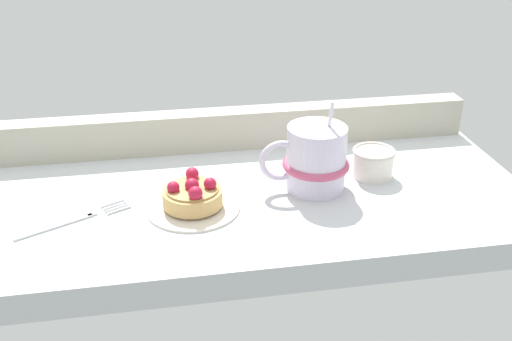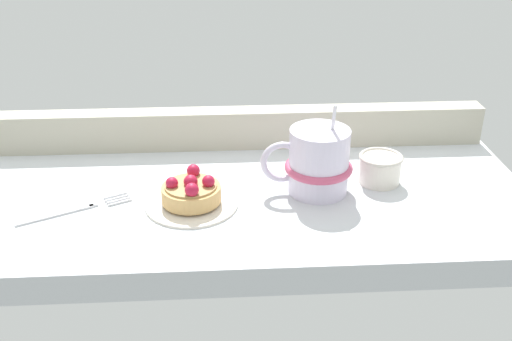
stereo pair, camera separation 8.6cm
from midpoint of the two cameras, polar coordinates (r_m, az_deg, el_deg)
ground_plane at (r=90.11cm, az=1.08°, el=-3.33°), size 85.51×37.72×4.10cm
window_rail_back at (r=102.86cm, az=0.38°, el=3.93°), size 83.80×3.99×6.47cm
dessert_plate at (r=86.01cm, az=-3.18°, el=-3.11°), size 13.07×13.07×0.73cm
raspberry_tart at (r=85.05cm, az=-3.20°, el=-1.99°), size 8.30×8.30×4.13cm
coffee_mug at (r=88.27cm, az=8.54°, el=0.66°), size 13.37×9.85×13.75cm
dessert_fork at (r=86.99cm, az=-13.74°, el=-3.57°), size 14.90×8.45×0.60cm
sugar_bowl at (r=93.91cm, az=14.08°, el=0.17°), size 6.58×6.58×4.44cm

